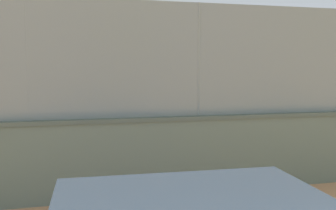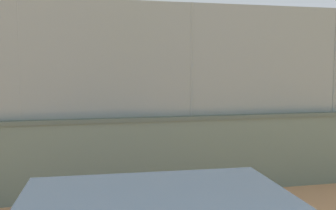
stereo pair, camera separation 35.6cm
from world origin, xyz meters
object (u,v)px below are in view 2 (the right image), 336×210
object	(u,v)px
player_crossing_court	(98,117)
spare_ball_by_wall	(29,174)
sports_ball	(242,100)
player_at_service_line	(54,106)
player_baseline_waiting	(232,97)

from	to	relation	value
player_crossing_court	spare_ball_by_wall	size ratio (longest dim) A/B	16.03
sports_ball	player_crossing_court	bearing A→B (deg)	33.68
player_at_service_line	spare_ball_by_wall	bearing A→B (deg)	89.45
player_at_service_line	player_crossing_court	bearing A→B (deg)	118.42
spare_ball_by_wall	player_baseline_waiting	bearing A→B (deg)	-130.83
player_baseline_waiting	player_at_service_line	distance (m)	10.50
player_baseline_waiting	sports_ball	size ratio (longest dim) A/B	7.52
player_baseline_waiting	player_at_service_line	world-z (taller)	player_at_service_line
player_crossing_court	spare_ball_by_wall	bearing A→B (deg)	66.71
sports_ball	spare_ball_by_wall	bearing A→B (deg)	44.33
player_baseline_waiting	player_crossing_court	bearing A→B (deg)	41.88
player_crossing_court	sports_ball	distance (m)	9.31
spare_ball_by_wall	player_crossing_court	bearing A→B (deg)	-113.29
player_baseline_waiting	sports_ball	distance (m)	2.02
player_baseline_waiting	sports_ball	bearing A→B (deg)	82.94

